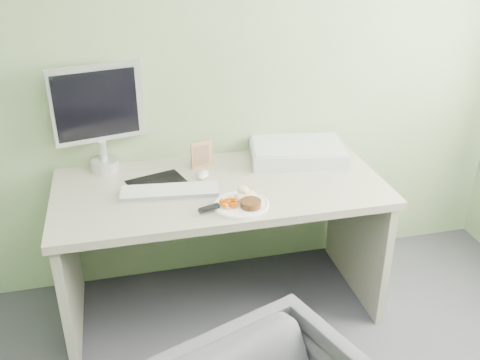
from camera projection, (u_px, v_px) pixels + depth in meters
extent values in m
plane|color=#87A171|center=(203.00, 40.00, 2.65)|extent=(3.50, 0.00, 3.50)
cube|color=#AEA192|center=(220.00, 188.00, 2.61)|extent=(1.60, 0.75, 0.04)
cube|color=gray|center=(70.00, 271.00, 2.62)|extent=(0.04, 0.70, 0.69)
cube|color=gray|center=(357.00, 232.00, 2.93)|extent=(0.04, 0.70, 0.69)
cylinder|color=white|center=(241.00, 205.00, 2.40)|extent=(0.25, 0.25, 0.01)
cylinder|color=black|center=(251.00, 204.00, 2.37)|extent=(0.12, 0.12, 0.03)
ellipsoid|color=tan|center=(243.00, 192.00, 2.44)|extent=(0.11, 0.08, 0.06)
cube|color=#DA5104|center=(230.00, 202.00, 2.37)|extent=(0.08, 0.07, 0.04)
cube|color=silver|center=(235.00, 201.00, 2.40)|extent=(0.15, 0.07, 0.01)
cube|color=black|center=(209.00, 208.00, 2.34)|extent=(0.10, 0.05, 0.02)
cube|color=black|center=(159.00, 184.00, 2.60)|extent=(0.33, 0.31, 0.00)
cube|color=white|center=(170.00, 191.00, 2.50)|extent=(0.47, 0.18, 0.02)
ellipsoid|color=white|center=(203.00, 175.00, 2.66)|extent=(0.09, 0.11, 0.03)
cube|color=#A4834C|center=(201.00, 155.00, 2.75)|extent=(0.11, 0.04, 0.14)
cylinder|color=white|center=(193.00, 156.00, 2.84)|extent=(0.03, 0.03, 0.06)
cone|color=#7DA9C9|center=(193.00, 150.00, 2.82)|extent=(0.02, 0.02, 0.02)
cube|color=#B4B6BC|center=(297.00, 152.00, 2.86)|extent=(0.54, 0.41, 0.08)
cylinder|color=silver|center=(105.00, 165.00, 2.73)|extent=(0.14, 0.14, 0.06)
cylinder|color=silver|center=(103.00, 151.00, 2.70)|extent=(0.04, 0.04, 0.10)
cube|color=silver|center=(98.00, 104.00, 2.61)|extent=(0.45, 0.14, 0.38)
cube|color=black|center=(98.00, 105.00, 2.59)|extent=(0.39, 0.09, 0.33)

